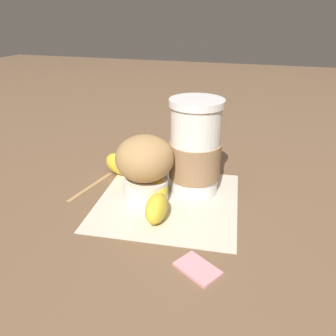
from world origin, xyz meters
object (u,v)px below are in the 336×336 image
(banana, at_px, (143,182))
(sugar_packet, at_px, (198,267))
(coffee_cup, at_px, (195,150))
(muffin, at_px, (145,166))

(banana, xyz_separation_m, sugar_packet, (0.15, 0.12, -0.02))
(banana, height_order, sugar_packet, banana)
(coffee_cup, xyz_separation_m, sugar_packet, (0.18, 0.05, -0.07))
(coffee_cup, relative_size, sugar_packet, 3.00)
(sugar_packet, bearing_deg, muffin, -139.48)
(coffee_cup, distance_m, banana, 0.10)
(muffin, bearing_deg, coffee_cup, 127.80)
(muffin, xyz_separation_m, sugar_packet, (0.13, 0.11, -0.05))
(muffin, height_order, sugar_packet, muffin)
(coffee_cup, xyz_separation_m, muffin, (0.05, -0.07, -0.01))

